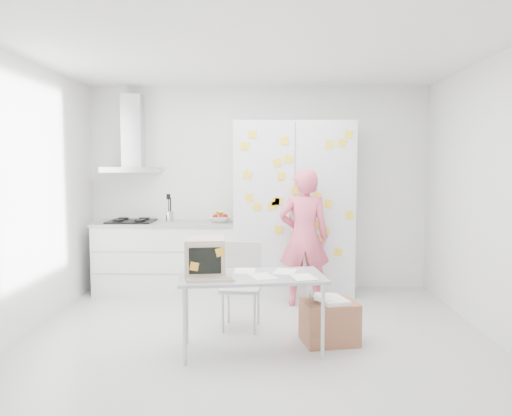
{
  "coord_description": "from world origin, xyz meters",
  "views": [
    {
      "loc": [
        0.08,
        -4.72,
        1.67
      ],
      "look_at": [
        -0.01,
        0.62,
        1.2
      ],
      "focal_mm": 35.0,
      "sensor_mm": 36.0,
      "label": 1
    }
  ],
  "objects_px": {
    "person": "(304,237)",
    "chair": "(242,280)",
    "cardboard_box": "(329,321)",
    "desk": "(222,266)"
  },
  "relations": [
    {
      "from": "person",
      "to": "chair",
      "type": "height_order",
      "value": "person"
    },
    {
      "from": "chair",
      "to": "cardboard_box",
      "type": "height_order",
      "value": "chair"
    },
    {
      "from": "person",
      "to": "cardboard_box",
      "type": "relative_size",
      "value": 2.91
    },
    {
      "from": "desk",
      "to": "person",
      "type": "bearing_deg",
      "value": 52.92
    },
    {
      "from": "person",
      "to": "chair",
      "type": "distance_m",
      "value": 1.1
    },
    {
      "from": "person",
      "to": "desk",
      "type": "bearing_deg",
      "value": 61.13
    },
    {
      "from": "person",
      "to": "cardboard_box",
      "type": "xyz_separation_m",
      "value": [
        0.14,
        -1.26,
        -0.61
      ]
    },
    {
      "from": "desk",
      "to": "cardboard_box",
      "type": "bearing_deg",
      "value": 5.17
    },
    {
      "from": "person",
      "to": "desk",
      "type": "height_order",
      "value": "person"
    },
    {
      "from": "chair",
      "to": "cardboard_box",
      "type": "distance_m",
      "value": 1.0
    }
  ]
}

